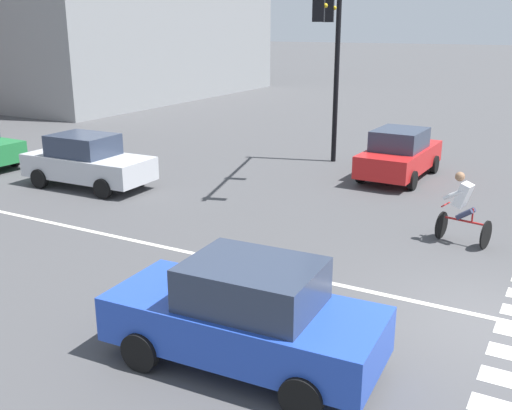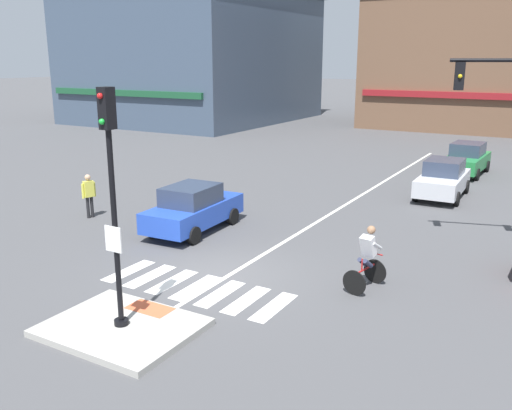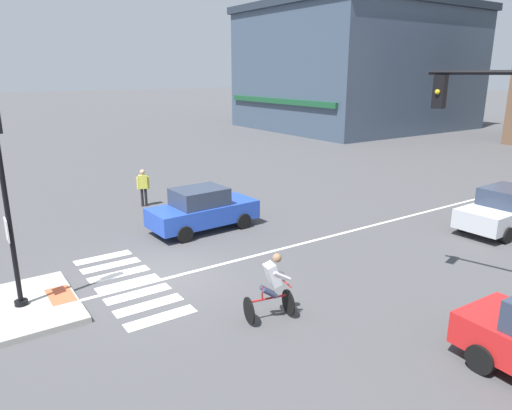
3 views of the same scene
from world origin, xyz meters
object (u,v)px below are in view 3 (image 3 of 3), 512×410
at_px(signal_pole, 3,186).
at_px(car_silver_eastbound_far, 504,210).
at_px(car_blue_westbound_near, 202,209).
at_px(cyclist, 272,286).
at_px(pedestrian_at_curb_left, 143,185).

xyz_separation_m(signal_pole, car_silver_eastbound_far, (3.43, 16.17, -2.43)).
relative_size(car_blue_westbound_near, cyclist, 2.49).
distance_m(signal_pole, pedestrian_at_curb_left, 9.87).
xyz_separation_m(car_blue_westbound_near, cyclist, (6.90, -1.78, 0.06)).
bearing_deg(pedestrian_at_curb_left, signal_pole, -39.70).
bearing_deg(signal_pole, pedestrian_at_curb_left, 140.30).
bearing_deg(pedestrian_at_curb_left, cyclist, -5.82).
bearing_deg(cyclist, pedestrian_at_curb_left, 174.18).
relative_size(car_blue_westbound_near, pedestrian_at_curb_left, 2.50).
bearing_deg(car_silver_eastbound_far, pedestrian_at_curb_left, -137.18).
bearing_deg(cyclist, car_blue_westbound_near, 165.51).
height_order(signal_pole, pedestrian_at_curb_left, signal_pole).
distance_m(car_silver_eastbound_far, pedestrian_at_curb_left, 14.76).
bearing_deg(car_silver_eastbound_far, signal_pole, -101.99).
height_order(car_blue_westbound_near, car_silver_eastbound_far, same).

